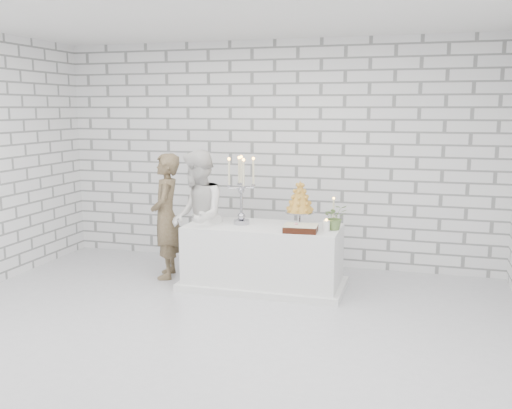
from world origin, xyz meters
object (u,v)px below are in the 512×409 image
at_px(bride, 198,218).
at_px(groom, 166,216).
at_px(candelabra, 241,190).
at_px(croquembouche, 300,203).
at_px(cake_table, 263,257).

bearing_deg(bride, groom, -128.81).
distance_m(groom, candelabra, 1.08).
xyz_separation_m(groom, croquembouche, (1.69, 0.04, 0.24)).
relative_size(groom, bride, 0.96).
xyz_separation_m(cake_table, candelabra, (-0.27, 0.01, 0.78)).
bearing_deg(groom, cake_table, 68.86).
xyz_separation_m(cake_table, bride, (-0.80, -0.05, 0.44)).
bearing_deg(cake_table, candelabra, 178.00).
xyz_separation_m(bride, candelabra, (0.53, 0.06, 0.35)).
bearing_deg(croquembouche, cake_table, -164.05).
bearing_deg(cake_table, croquembouche, 15.95).
relative_size(groom, croquembouche, 2.92).
bearing_deg(croquembouche, groom, -178.76).
relative_size(cake_table, candelabra, 2.20).
height_order(groom, candelabra, candelabra).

